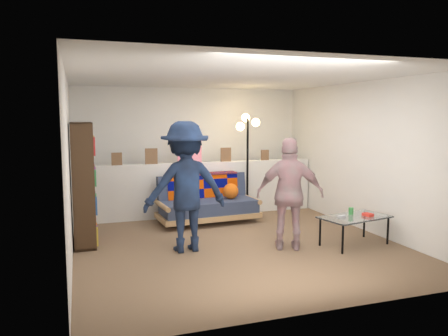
# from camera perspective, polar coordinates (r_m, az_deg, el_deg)

# --- Properties ---
(ground) EXTENTS (5.00, 5.00, 0.00)m
(ground) POSITION_cam_1_polar(r_m,az_deg,el_deg) (6.58, 1.13, -9.51)
(ground) COLOR brown
(ground) RESTS_ON ground
(room_shell) EXTENTS (4.60, 5.05, 2.45)m
(room_shell) POSITION_cam_1_polar(r_m,az_deg,el_deg) (6.76, -0.19, 5.30)
(room_shell) COLOR silver
(room_shell) RESTS_ON ground
(half_wall_ledge) EXTENTS (4.45, 0.15, 1.00)m
(half_wall_ledge) POSITION_cam_1_polar(r_m,az_deg,el_deg) (8.15, -3.14, -2.75)
(half_wall_ledge) COLOR silver
(half_wall_ledge) RESTS_ON ground
(ledge_decor) EXTENTS (2.97, 0.02, 0.45)m
(ledge_decor) POSITION_cam_1_polar(r_m,az_deg,el_deg) (7.99, -4.70, 1.94)
(ledge_decor) COLOR brown
(ledge_decor) RESTS_ON half_wall_ledge
(futon_sofa) EXTENTS (1.78, 0.95, 0.74)m
(futon_sofa) POSITION_cam_1_polar(r_m,az_deg,el_deg) (7.67, -2.13, -4.52)
(futon_sofa) COLOR tan
(futon_sofa) RESTS_ON ground
(bookshelf) EXTENTS (0.29, 0.88, 1.76)m
(bookshelf) POSITION_cam_1_polar(r_m,az_deg,el_deg) (6.62, -17.92, -2.46)
(bookshelf) COLOR black
(bookshelf) RESTS_ON ground
(coffee_table) EXTENTS (1.09, 0.74, 0.52)m
(coffee_table) POSITION_cam_1_polar(r_m,az_deg,el_deg) (6.57, 16.72, -6.30)
(coffee_table) COLOR black
(coffee_table) RESTS_ON ground
(floor_lamp) EXTENTS (0.43, 0.35, 1.89)m
(floor_lamp) POSITION_cam_1_polar(r_m,az_deg,el_deg) (8.16, 3.06, 3.22)
(floor_lamp) COLOR black
(floor_lamp) RESTS_ON ground
(person_left) EXTENTS (1.17, 0.69, 1.78)m
(person_left) POSITION_cam_1_polar(r_m,az_deg,el_deg) (5.98, -5.06, -2.45)
(person_left) COLOR black
(person_left) RESTS_ON ground
(person_right) EXTENTS (0.99, 0.72, 1.56)m
(person_right) POSITION_cam_1_polar(r_m,az_deg,el_deg) (6.09, 8.62, -3.38)
(person_right) COLOR #D08690
(person_right) RESTS_ON ground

